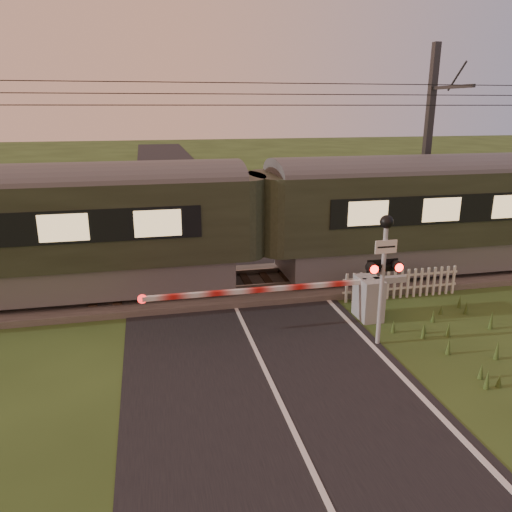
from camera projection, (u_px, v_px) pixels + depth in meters
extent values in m
plane|color=#293D17|center=(281.00, 405.00, 9.52)|extent=(160.00, 160.00, 0.00)
cube|color=black|center=(281.00, 404.00, 9.52)|extent=(6.00, 140.00, 0.02)
cube|color=#47423D|center=(226.00, 287.00, 15.58)|extent=(140.00, 3.40, 0.24)
cube|color=slate|center=(230.00, 289.00, 14.85)|extent=(140.00, 0.08, 0.14)
cube|color=slate|center=(223.00, 273.00, 16.20)|extent=(140.00, 0.08, 0.14)
cube|color=#2D2116|center=(226.00, 283.00, 15.55)|extent=(0.24, 2.20, 0.06)
cylinder|color=black|center=(225.00, 105.00, 13.74)|extent=(120.00, 0.02, 0.02)
cylinder|color=black|center=(221.00, 105.00, 14.30)|extent=(120.00, 0.02, 0.02)
cylinder|color=black|center=(223.00, 83.00, 13.84)|extent=(120.00, 0.02, 0.02)
cylinder|color=black|center=(223.00, 94.00, 13.93)|extent=(120.00, 0.02, 0.02)
cube|color=gray|center=(369.00, 298.00, 13.28)|extent=(0.56, 0.87, 1.13)
cylinder|color=gray|center=(363.00, 299.00, 13.25)|extent=(0.12, 0.12, 1.13)
cube|color=gray|center=(389.00, 280.00, 13.26)|extent=(0.92, 0.16, 0.16)
cube|color=red|center=(259.00, 290.00, 12.52)|extent=(5.72, 0.11, 0.11)
cylinder|color=red|center=(142.00, 299.00, 11.93)|extent=(0.23, 0.04, 0.23)
cylinder|color=gray|center=(382.00, 288.00, 11.56)|extent=(0.11, 0.11, 2.86)
cube|color=white|center=(386.00, 247.00, 11.22)|extent=(0.53, 0.03, 0.31)
sphere|color=black|center=(387.00, 222.00, 11.11)|extent=(0.31, 0.31, 0.31)
cube|color=black|center=(383.00, 266.00, 11.41)|extent=(0.72, 0.06, 0.06)
cylinder|color=#FF140C|center=(374.00, 269.00, 11.18)|extent=(0.19, 0.02, 0.19)
cylinder|color=#FF140C|center=(399.00, 268.00, 11.31)|extent=(0.19, 0.02, 0.19)
cube|color=black|center=(382.00, 266.00, 11.46)|extent=(0.76, 0.02, 0.31)
cube|color=silver|center=(400.00, 288.00, 14.79)|extent=(3.67, 0.04, 0.06)
cube|color=silver|center=(401.00, 276.00, 14.67)|extent=(3.67, 0.04, 0.06)
cube|color=#2D2D30|center=(426.00, 154.00, 18.28)|extent=(0.24, 0.24, 7.60)
cube|color=#2D2D30|center=(451.00, 87.00, 16.55)|extent=(0.11, 2.40, 0.11)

